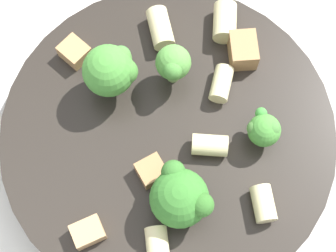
# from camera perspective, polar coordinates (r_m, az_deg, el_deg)

# --- Properties ---
(ground_plane) EXTENTS (2.00, 2.00, 0.00)m
(ground_plane) POSITION_cam_1_polar(r_m,az_deg,el_deg) (0.42, 0.00, -1.86)
(ground_plane) COLOR beige
(pasta_bowl) EXTENTS (0.23, 0.23, 0.03)m
(pasta_bowl) POSITION_cam_1_polar(r_m,az_deg,el_deg) (0.40, 0.00, -1.08)
(pasta_bowl) COLOR #28231E
(pasta_bowl) RESTS_ON ground_plane
(broccoli_floret_0) EXTENTS (0.04, 0.04, 0.05)m
(broccoli_floret_0) POSITION_cam_1_polar(r_m,az_deg,el_deg) (0.38, -5.76, 5.72)
(broccoli_floret_0) COLOR #84AD60
(broccoli_floret_0) RESTS_ON pasta_bowl
(broccoli_floret_1) EXTENTS (0.04, 0.04, 0.04)m
(broccoli_floret_1) POSITION_cam_1_polar(r_m,az_deg,el_deg) (0.35, 1.26, -7.24)
(broccoli_floret_1) COLOR #84AD60
(broccoli_floret_1) RESTS_ON pasta_bowl
(broccoli_floret_2) EXTENTS (0.03, 0.02, 0.04)m
(broccoli_floret_2) POSITION_cam_1_polar(r_m,az_deg,el_deg) (0.38, 0.39, 6.27)
(broccoli_floret_2) COLOR #84AD60
(broccoli_floret_2) RESTS_ON pasta_bowl
(broccoli_floret_3) EXTENTS (0.02, 0.02, 0.03)m
(broccoli_floret_3) POSITION_cam_1_polar(r_m,az_deg,el_deg) (0.38, 9.74, 0.15)
(broccoli_floret_3) COLOR #93B766
(broccoli_floret_3) RESTS_ON pasta_bowl
(rigatoni_0) EXTENTS (0.01, 0.02, 0.01)m
(rigatoni_0) POSITION_cam_1_polar(r_m,az_deg,el_deg) (0.38, 4.26, -1.95)
(rigatoni_0) COLOR beige
(rigatoni_0) RESTS_ON pasta_bowl
(rigatoni_1) EXTENTS (0.03, 0.02, 0.01)m
(rigatoni_1) POSITION_cam_1_polar(r_m,az_deg,el_deg) (0.37, 9.67, -7.79)
(rigatoni_1) COLOR beige
(rigatoni_1) RESTS_ON pasta_bowl
(rigatoni_2) EXTENTS (0.02, 0.02, 0.01)m
(rigatoni_2) POSITION_cam_1_polar(r_m,az_deg,el_deg) (0.36, -0.53, -11.95)
(rigatoni_2) COLOR beige
(rigatoni_2) RESTS_ON pasta_bowl
(rigatoni_3) EXTENTS (0.03, 0.02, 0.01)m
(rigatoni_3) POSITION_cam_1_polar(r_m,az_deg,el_deg) (0.40, 5.45, 4.31)
(rigatoni_3) COLOR beige
(rigatoni_3) RESTS_ON pasta_bowl
(rigatoni_4) EXTENTS (0.03, 0.02, 0.02)m
(rigatoni_4) POSITION_cam_1_polar(r_m,az_deg,el_deg) (0.41, -0.78, 9.89)
(rigatoni_4) COLOR beige
(rigatoni_4) RESTS_ON pasta_bowl
(rigatoni_5) EXTENTS (0.03, 0.02, 0.02)m
(rigatoni_5) POSITION_cam_1_polar(r_m,az_deg,el_deg) (0.42, 5.79, 10.49)
(rigatoni_5) COLOR beige
(rigatoni_5) RESTS_ON pasta_bowl
(chicken_chunk_0) EXTENTS (0.03, 0.03, 0.01)m
(chicken_chunk_0) POSITION_cam_1_polar(r_m,az_deg,el_deg) (0.41, -9.48, 7.45)
(chicken_chunk_0) COLOR tan
(chicken_chunk_0) RESTS_ON pasta_bowl
(chicken_chunk_1) EXTENTS (0.02, 0.02, 0.01)m
(chicken_chunk_1) POSITION_cam_1_polar(r_m,az_deg,el_deg) (0.37, -1.69, -4.58)
(chicken_chunk_1) COLOR #A87A4C
(chicken_chunk_1) RESTS_ON pasta_bowl
(chicken_chunk_2) EXTENTS (0.03, 0.02, 0.02)m
(chicken_chunk_2) POSITION_cam_1_polar(r_m,az_deg,el_deg) (0.41, 7.61, 7.65)
(chicken_chunk_2) COLOR #A87A4C
(chicken_chunk_2) RESTS_ON pasta_bowl
(chicken_chunk_3) EXTENTS (0.02, 0.02, 0.01)m
(chicken_chunk_3) POSITION_cam_1_polar(r_m,az_deg,el_deg) (0.37, -8.15, -10.63)
(chicken_chunk_3) COLOR tan
(chicken_chunk_3) RESTS_ON pasta_bowl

